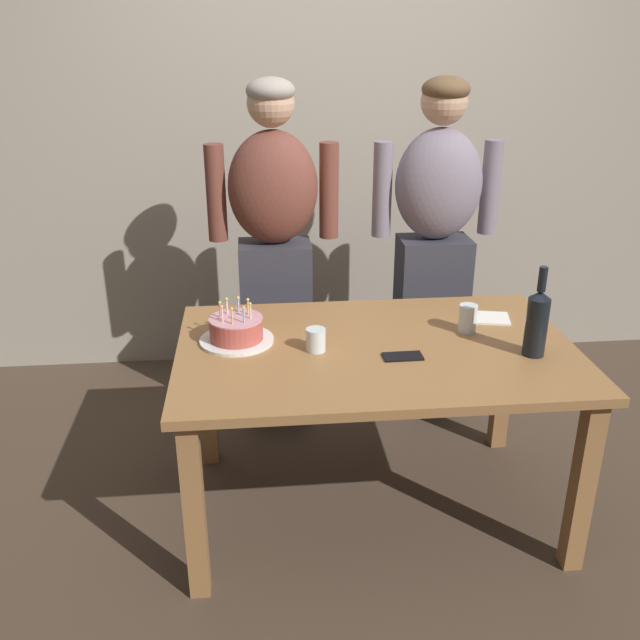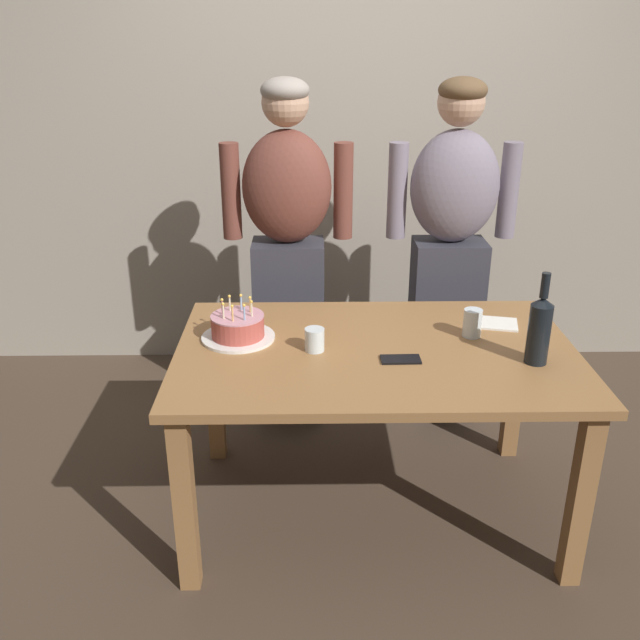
{
  "view_description": "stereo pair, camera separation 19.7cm",
  "coord_description": "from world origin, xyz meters",
  "px_view_note": "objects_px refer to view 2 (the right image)",
  "views": [
    {
      "loc": [
        -0.45,
        -2.33,
        1.84
      ],
      "look_at": [
        -0.21,
        0.04,
        0.84
      ],
      "focal_mm": 38.79,
      "sensor_mm": 36.0,
      "label": 1
    },
    {
      "loc": [
        -0.25,
        -2.35,
        1.84
      ],
      "look_at": [
        -0.21,
        0.04,
        0.84
      ],
      "focal_mm": 38.79,
      "sensor_mm": 36.0,
      "label": 2
    }
  ],
  "objects_px": {
    "water_glass_near": "(315,340)",
    "person_woman_cardigan": "(450,251)",
    "water_glass_far": "(472,323)",
    "person_man_bearded": "(288,251)",
    "birthday_cake": "(238,328)",
    "cell_phone": "(401,359)",
    "wine_bottle": "(539,328)",
    "napkin_stack": "(495,323)"
  },
  "relations": [
    {
      "from": "wine_bottle",
      "to": "napkin_stack",
      "type": "distance_m",
      "value": 0.38
    },
    {
      "from": "wine_bottle",
      "to": "napkin_stack",
      "type": "height_order",
      "value": "wine_bottle"
    },
    {
      "from": "wine_bottle",
      "to": "cell_phone",
      "type": "distance_m",
      "value": 0.5
    },
    {
      "from": "napkin_stack",
      "to": "birthday_cake",
      "type": "bearing_deg",
      "value": -173.0
    },
    {
      "from": "cell_phone",
      "to": "napkin_stack",
      "type": "relative_size",
      "value": 0.8
    },
    {
      "from": "birthday_cake",
      "to": "water_glass_far",
      "type": "height_order",
      "value": "birthday_cake"
    },
    {
      "from": "water_glass_near",
      "to": "wine_bottle",
      "type": "distance_m",
      "value": 0.81
    },
    {
      "from": "birthday_cake",
      "to": "cell_phone",
      "type": "relative_size",
      "value": 1.97
    },
    {
      "from": "birthday_cake",
      "to": "water_glass_far",
      "type": "distance_m",
      "value": 0.91
    },
    {
      "from": "water_glass_far",
      "to": "person_man_bearded",
      "type": "xyz_separation_m",
      "value": [
        -0.73,
        0.7,
        0.08
      ]
    },
    {
      "from": "cell_phone",
      "to": "birthday_cake",
      "type": "bearing_deg",
      "value": 160.61
    },
    {
      "from": "water_glass_near",
      "to": "person_woman_cardigan",
      "type": "relative_size",
      "value": 0.05
    },
    {
      "from": "napkin_stack",
      "to": "person_woman_cardigan",
      "type": "distance_m",
      "value": 0.6
    },
    {
      "from": "birthday_cake",
      "to": "water_glass_near",
      "type": "height_order",
      "value": "birthday_cake"
    },
    {
      "from": "cell_phone",
      "to": "napkin_stack",
      "type": "xyz_separation_m",
      "value": [
        0.42,
        0.33,
        0.0
      ]
    },
    {
      "from": "cell_phone",
      "to": "person_man_bearded",
      "type": "distance_m",
      "value": 1.01
    },
    {
      "from": "napkin_stack",
      "to": "wine_bottle",
      "type": "bearing_deg",
      "value": -80.4
    },
    {
      "from": "cell_phone",
      "to": "person_woman_cardigan",
      "type": "height_order",
      "value": "person_woman_cardigan"
    },
    {
      "from": "person_man_bearded",
      "to": "person_woman_cardigan",
      "type": "bearing_deg",
      "value": -180.0
    },
    {
      "from": "water_glass_near",
      "to": "napkin_stack",
      "type": "distance_m",
      "value": 0.77
    },
    {
      "from": "water_glass_near",
      "to": "wine_bottle",
      "type": "height_order",
      "value": "wine_bottle"
    },
    {
      "from": "birthday_cake",
      "to": "napkin_stack",
      "type": "xyz_separation_m",
      "value": [
        1.03,
        0.13,
        -0.04
      ]
    },
    {
      "from": "cell_phone",
      "to": "person_man_bearded",
      "type": "bearing_deg",
      "value": 114.2
    },
    {
      "from": "napkin_stack",
      "to": "person_man_bearded",
      "type": "xyz_separation_m",
      "value": [
        -0.85,
        0.58,
        0.13
      ]
    },
    {
      "from": "napkin_stack",
      "to": "person_man_bearded",
      "type": "bearing_deg",
      "value": 145.66
    },
    {
      "from": "person_man_bearded",
      "to": "water_glass_near",
      "type": "bearing_deg",
      "value": 98.26
    },
    {
      "from": "water_glass_far",
      "to": "cell_phone",
      "type": "distance_m",
      "value": 0.37
    },
    {
      "from": "birthday_cake",
      "to": "person_woman_cardigan",
      "type": "relative_size",
      "value": 0.17
    },
    {
      "from": "water_glass_far",
      "to": "cell_phone",
      "type": "relative_size",
      "value": 0.77
    },
    {
      "from": "napkin_stack",
      "to": "person_man_bearded",
      "type": "distance_m",
      "value": 1.04
    },
    {
      "from": "wine_bottle",
      "to": "person_man_bearded",
      "type": "relative_size",
      "value": 0.2
    },
    {
      "from": "person_man_bearded",
      "to": "water_glass_far",
      "type": "bearing_deg",
      "value": 136.3
    },
    {
      "from": "water_glass_far",
      "to": "person_man_bearded",
      "type": "distance_m",
      "value": 1.01
    },
    {
      "from": "birthday_cake",
      "to": "napkin_stack",
      "type": "relative_size",
      "value": 1.58
    },
    {
      "from": "water_glass_near",
      "to": "person_man_bearded",
      "type": "relative_size",
      "value": 0.05
    },
    {
      "from": "person_man_bearded",
      "to": "cell_phone",
      "type": "bearing_deg",
      "value": 115.29
    },
    {
      "from": "wine_bottle",
      "to": "person_woman_cardigan",
      "type": "xyz_separation_m",
      "value": [
        -0.14,
        0.93,
        0.0
      ]
    },
    {
      "from": "birthday_cake",
      "to": "napkin_stack",
      "type": "distance_m",
      "value": 1.04
    },
    {
      "from": "cell_phone",
      "to": "person_woman_cardigan",
      "type": "distance_m",
      "value": 0.98
    },
    {
      "from": "wine_bottle",
      "to": "cell_phone",
      "type": "height_order",
      "value": "wine_bottle"
    },
    {
      "from": "person_woman_cardigan",
      "to": "birthday_cake",
      "type": "bearing_deg",
      "value": 36.81
    },
    {
      "from": "birthday_cake",
      "to": "cell_phone",
      "type": "xyz_separation_m",
      "value": [
        0.6,
        -0.2,
        -0.04
      ]
    }
  ]
}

